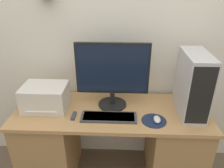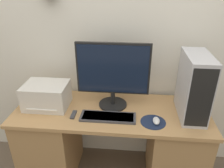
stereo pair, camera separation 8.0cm
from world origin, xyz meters
The scene contains 9 objects.
wall_back centered at (0.00, 0.65, 1.35)m, with size 6.40×0.16×2.70m.
desk centered at (0.00, 0.30, 0.38)m, with size 1.59×0.59×0.73m.
monitor centered at (0.01, 0.37, 1.03)m, with size 0.59×0.24×0.54m.
keyboard centered at (-0.01, 0.18, 0.74)m, with size 0.43×0.14×0.02m.
mousepad centered at (0.33, 0.16, 0.74)m, with size 0.19×0.19×0.00m.
mouse centered at (0.35, 0.15, 0.75)m, with size 0.05×0.09×0.03m.
computer_tower centered at (0.62, 0.29, 0.98)m, with size 0.18×0.39×0.49m.
printer centered at (-0.54, 0.30, 0.83)m, with size 0.35×0.27×0.20m.
remote_control centered at (-0.29, 0.18, 0.74)m, with size 0.03×0.10×0.02m.
Camera 2 is at (0.15, -1.21, 1.72)m, focal length 35.00 mm.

